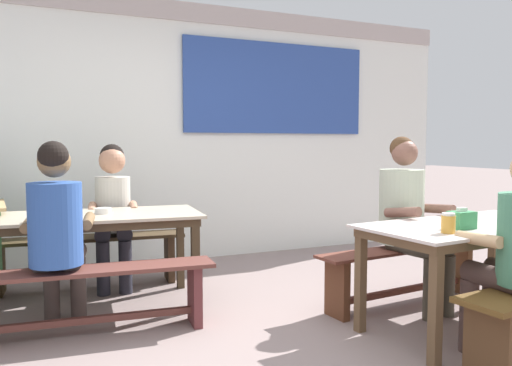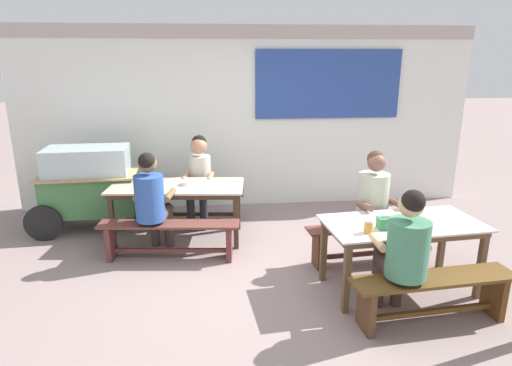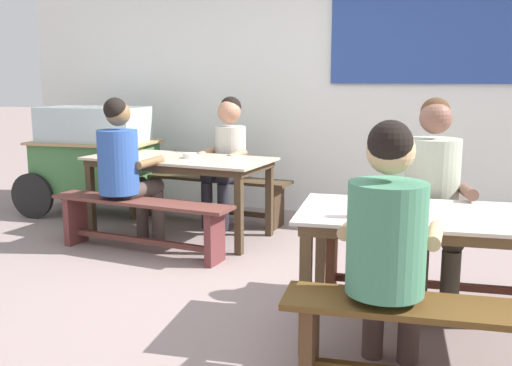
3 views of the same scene
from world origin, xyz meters
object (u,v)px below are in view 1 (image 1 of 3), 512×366
(person_left_back_turned, at_px, (57,227))
(condiment_jar, at_px, (448,223))
(bench_far_back, at_px, (88,252))
(bench_near_back, at_px, (403,268))
(bench_far_front, at_px, (91,290))
(dining_table_far, at_px, (88,224))
(person_right_near_table, at_px, (408,212))
(person_center_facing, at_px, (113,204))
(tissue_box, at_px, (462,220))
(dining_table_near, at_px, (471,234))
(soup_bowl, at_px, (103,211))

(person_left_back_turned, xyz_separation_m, condiment_jar, (2.14, -1.23, 0.06))
(bench_far_back, xyz_separation_m, person_left_back_turned, (-0.31, -1.13, 0.42))
(bench_near_back, xyz_separation_m, condiment_jar, (-0.37, -0.84, 0.50))
(bench_far_front, height_order, condiment_jar, condiment_jar)
(dining_table_far, distance_m, bench_far_back, 0.70)
(person_right_near_table, distance_m, person_center_facing, 2.48)
(condiment_jar, bearing_deg, tissue_box, 23.93)
(dining_table_near, xyz_separation_m, person_center_facing, (-2.05, 2.04, 0.08))
(dining_table_far, distance_m, person_left_back_turned, 0.58)
(person_left_back_turned, xyz_separation_m, tissue_box, (2.33, -1.14, 0.06))
(bench_near_back, bearing_deg, dining_table_near, -84.65)
(dining_table_far, bearing_deg, person_right_near_table, -23.64)
(soup_bowl, bearing_deg, person_center_facing, 73.79)
(person_center_facing, bearing_deg, person_right_near_table, -37.31)
(bench_far_front, distance_m, condiment_jar, 2.31)
(dining_table_far, bearing_deg, dining_table_near, -33.26)
(person_right_near_table, xyz_separation_m, tissue_box, (-0.15, -0.68, 0.04))
(dining_table_far, height_order, bench_far_front, dining_table_far)
(person_center_facing, height_order, condiment_jar, person_center_facing)
(dining_table_near, xyz_separation_m, soup_bowl, (-2.21, 1.52, 0.10))
(dining_table_near, bearing_deg, soup_bowl, 145.43)
(dining_table_far, xyz_separation_m, dining_table_near, (2.32, -1.52, -0.00))
(bench_far_back, relative_size, soup_bowl, 13.00)
(person_left_back_turned, relative_size, person_center_facing, 1.02)
(bench_far_back, bearing_deg, person_left_back_turned, -105.22)
(dining_table_near, xyz_separation_m, bench_far_back, (-2.26, 2.13, -0.34))
(bench_near_back, xyz_separation_m, person_left_back_turned, (-2.51, 0.40, 0.44))
(condiment_jar, xyz_separation_m, soup_bowl, (-1.78, 1.75, -0.04))
(bench_far_front, height_order, tissue_box, tissue_box)
(bench_near_back, bearing_deg, person_left_back_turned, 171.05)
(dining_table_far, relative_size, dining_table_near, 1.09)
(person_center_facing, xyz_separation_m, tissue_box, (1.82, -2.18, 0.05))
(dining_table_near, bearing_deg, person_center_facing, 135.11)
(bench_far_front, height_order, bench_near_back, same)
(tissue_box, relative_size, condiment_jar, 1.23)
(bench_far_back, distance_m, soup_bowl, 0.75)
(person_right_near_table, bearing_deg, dining_table_near, -81.77)
(dining_table_near, height_order, bench_far_back, dining_table_near)
(person_right_near_table, xyz_separation_m, person_center_facing, (-1.97, 1.50, -0.01))
(bench_near_back, distance_m, person_left_back_turned, 2.58)
(soup_bowl, bearing_deg, bench_near_back, -22.99)
(dining_table_near, relative_size, bench_near_back, 1.03)
(dining_table_far, bearing_deg, tissue_box, -38.53)
(dining_table_near, height_order, person_center_facing, person_center_facing)
(bench_far_back, bearing_deg, tissue_box, -48.22)
(bench_far_front, distance_m, tissue_box, 2.44)
(dining_table_far, height_order, person_center_facing, person_center_facing)
(bench_far_front, relative_size, bench_near_back, 1.05)
(bench_near_back, relative_size, person_center_facing, 1.24)
(person_right_near_table, bearing_deg, person_center_facing, 142.69)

